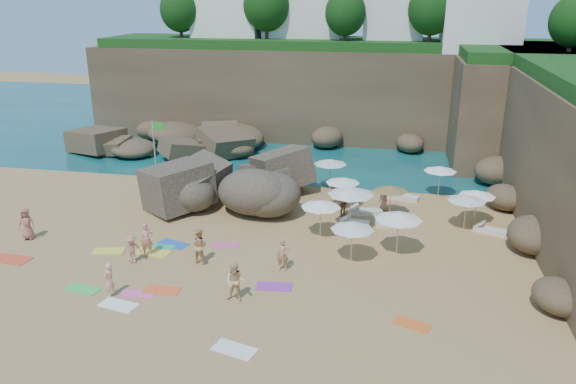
% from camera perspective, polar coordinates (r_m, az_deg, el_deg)
% --- Properties ---
extents(ground, '(120.00, 120.00, 0.00)m').
position_cam_1_polar(ground, '(30.04, -4.86, -5.23)').
color(ground, tan).
rests_on(ground, ground).
extents(seawater, '(120.00, 120.00, 0.00)m').
position_cam_1_polar(seawater, '(58.10, 3.17, 6.98)').
color(seawater, '#0C4751').
rests_on(seawater, ground).
extents(cliff_back, '(44.00, 8.00, 8.00)m').
position_cam_1_polar(cliff_back, '(52.23, 4.68, 10.00)').
color(cliff_back, brown).
rests_on(cliff_back, ground).
extents(cliff_corner, '(10.00, 12.00, 8.00)m').
position_cam_1_polar(cliff_corner, '(47.91, 22.24, 7.78)').
color(cliff_corner, brown).
rests_on(cliff_corner, ground).
extents(rock_promontory, '(12.00, 7.00, 2.00)m').
position_cam_1_polar(rock_promontory, '(47.83, -12.44, 3.82)').
color(rock_promontory, brown).
rests_on(rock_promontory, ground).
extents(clifftop_buildings, '(28.48, 9.48, 7.00)m').
position_cam_1_polar(clifftop_buildings, '(52.24, 6.11, 17.95)').
color(clifftop_buildings, white).
rests_on(clifftop_buildings, cliff_back).
extents(clifftop_trees, '(35.60, 23.82, 4.40)m').
position_cam_1_polar(clifftop_trees, '(45.84, 7.73, 17.72)').
color(clifftop_trees, '#11380F').
rests_on(clifftop_trees, ground).
extents(marina_masts, '(3.10, 0.10, 6.00)m').
position_cam_1_polar(marina_masts, '(61.93, -12.32, 10.17)').
color(marina_masts, white).
rests_on(marina_masts, ground).
extents(rock_outcrop, '(9.38, 8.29, 3.11)m').
position_cam_1_polar(rock_outcrop, '(36.06, -5.80, -0.95)').
color(rock_outcrop, '#6A5E48').
rests_on(rock_outcrop, ground).
extents(flag_pole, '(0.86, 0.13, 4.42)m').
position_cam_1_polar(flag_pole, '(39.67, -13.27, 4.78)').
color(flag_pole, silver).
rests_on(flag_pole, ground).
extents(parasol_0, '(2.10, 2.10, 1.99)m').
position_cam_1_polar(parasol_0, '(34.30, 5.58, 1.20)').
color(parasol_0, silver).
rests_on(parasol_0, ground).
extents(parasol_1, '(2.23, 2.23, 2.11)m').
position_cam_1_polar(parasol_1, '(37.66, 4.32, 3.08)').
color(parasol_1, silver).
rests_on(parasol_1, ground).
extents(parasol_2, '(2.12, 2.12, 2.01)m').
position_cam_1_polar(parasol_2, '(37.65, 15.22, 2.29)').
color(parasol_2, silver).
rests_on(parasol_2, ground).
extents(parasol_3, '(2.15, 2.15, 2.03)m').
position_cam_1_polar(parasol_3, '(32.57, 17.72, -0.59)').
color(parasol_3, silver).
rests_on(parasol_3, ground).
extents(parasol_4, '(2.09, 2.09, 1.98)m').
position_cam_1_polar(parasol_4, '(33.67, 18.67, -0.13)').
color(parasol_4, silver).
rests_on(parasol_4, ground).
extents(parasol_5, '(2.17, 2.17, 2.05)m').
position_cam_1_polar(parasol_5, '(30.12, 3.36, -1.25)').
color(parasol_5, silver).
rests_on(parasol_5, ground).
extents(parasol_6, '(1.98, 1.98, 1.87)m').
position_cam_1_polar(parasol_6, '(33.58, 10.40, 0.37)').
color(parasol_6, silver).
rests_on(parasol_6, ground).
extents(parasol_7, '(2.59, 2.59, 2.45)m').
position_cam_1_polar(parasol_7, '(31.14, 6.42, 0.08)').
color(parasol_7, silver).
rests_on(parasol_7, ground).
extents(parasol_8, '(2.37, 2.37, 2.25)m').
position_cam_1_polar(parasol_8, '(28.53, 11.21, -2.42)').
color(parasol_8, silver).
rests_on(parasol_8, ground).
extents(parasol_11, '(2.15, 2.15, 2.03)m').
position_cam_1_polar(parasol_11, '(27.46, 6.55, -3.49)').
color(parasol_11, silver).
rests_on(parasol_11, ground).
extents(lounger_0, '(1.62, 1.32, 0.25)m').
position_cam_1_polar(lounger_0, '(36.75, -0.88, -0.25)').
color(lounger_0, silver).
rests_on(lounger_0, ground).
extents(lounger_1, '(2.08, 1.21, 0.31)m').
position_cam_1_polar(lounger_1, '(36.95, 11.64, -0.50)').
color(lounger_1, silver).
rests_on(lounger_1, ground).
extents(lounger_2, '(1.70, 0.62, 0.26)m').
position_cam_1_polar(lounger_2, '(32.42, 6.75, -3.14)').
color(lounger_2, white).
rests_on(lounger_2, ground).
extents(lounger_3, '(2.09, 0.94, 0.31)m').
position_cam_1_polar(lounger_3, '(34.02, 7.87, -2.03)').
color(lounger_3, silver).
rests_on(lounger_3, ground).
extents(lounger_4, '(1.89, 1.24, 0.28)m').
position_cam_1_polar(lounger_4, '(33.11, 19.89, -3.72)').
color(lounger_4, silver).
rests_on(lounger_4, ground).
extents(lounger_5, '(2.13, 1.00, 0.32)m').
position_cam_1_polar(lounger_5, '(32.62, 10.62, -3.15)').
color(lounger_5, silver).
rests_on(lounger_5, ground).
extents(towel_1, '(1.58, 0.99, 0.03)m').
position_cam_1_polar(towel_1, '(26.04, -14.94, -9.95)').
color(towel_1, '#EB5B99').
rests_on(towel_1, ground).
extents(towel_2, '(1.65, 0.87, 0.03)m').
position_cam_1_polar(towel_2, '(26.08, -12.72, -9.70)').
color(towel_2, '#FF5828').
rests_on(towel_2, ground).
extents(towel_3, '(1.67, 1.05, 0.03)m').
position_cam_1_polar(towel_3, '(27.15, -20.10, -9.25)').
color(towel_3, green).
rests_on(towel_3, ground).
extents(towel_4, '(1.70, 1.15, 0.03)m').
position_cam_1_polar(towel_4, '(30.52, -17.77, -5.72)').
color(towel_4, yellow).
rests_on(towel_4, ground).
extents(towel_5, '(1.76, 1.13, 0.03)m').
position_cam_1_polar(towel_5, '(25.41, -16.84, -10.93)').
color(towel_5, white).
rests_on(towel_5, ground).
extents(towel_6, '(1.69, 0.94, 0.03)m').
position_cam_1_polar(towel_6, '(25.76, -1.44, -9.57)').
color(towel_6, purple).
rests_on(towel_6, ground).
extents(towel_7, '(2.02, 1.15, 0.03)m').
position_cam_1_polar(towel_7, '(31.41, -26.30, -6.14)').
color(towel_7, '#E64228').
rests_on(towel_7, ground).
extents(towel_8, '(1.83, 1.27, 0.03)m').
position_cam_1_polar(towel_8, '(30.45, -11.63, -5.20)').
color(towel_8, blue).
rests_on(towel_8, ground).
extents(towel_9, '(1.64, 1.15, 0.03)m').
position_cam_1_polar(towel_9, '(29.88, -6.33, -5.40)').
color(towel_9, '#D75382').
rests_on(towel_9, ground).
extents(towel_10, '(1.64, 1.24, 0.03)m').
position_cam_1_polar(towel_10, '(23.64, 12.49, -12.98)').
color(towel_10, orange).
rests_on(towel_10, ground).
extents(towel_11, '(1.68, 0.85, 0.03)m').
position_cam_1_polar(towel_11, '(30.21, -13.09, -5.52)').
color(towel_11, '#30AB6E').
rests_on(towel_11, ground).
extents(towel_12, '(1.91, 1.13, 0.03)m').
position_cam_1_polar(towel_12, '(29.74, -13.59, -5.98)').
color(towel_12, yellow).
rests_on(towel_12, ground).
extents(towel_13, '(1.81, 1.22, 0.03)m').
position_cam_1_polar(towel_13, '(21.80, -5.47, -15.62)').
color(towel_13, white).
rests_on(towel_13, ground).
extents(person_stand_0, '(0.75, 0.69, 1.72)m').
position_cam_1_polar(person_stand_0, '(29.16, -14.15, -4.72)').
color(person_stand_0, tan).
rests_on(person_stand_0, ground).
extents(person_stand_1, '(0.98, 0.83, 1.78)m').
position_cam_1_polar(person_stand_1, '(27.91, -9.02, -5.41)').
color(person_stand_1, tan).
rests_on(person_stand_1, ground).
extents(person_stand_2, '(1.14, 0.82, 1.63)m').
position_cam_1_polar(person_stand_2, '(36.24, -0.82, 0.62)').
color(person_stand_2, '#F8C68C').
rests_on(person_stand_2, ground).
extents(person_stand_3, '(0.96, 1.04, 1.70)m').
position_cam_1_polar(person_stand_3, '(33.37, 5.65, -1.10)').
color(person_stand_3, '#8D5546').
rests_on(person_stand_3, ground).
extents(person_stand_4, '(0.74, 0.79, 1.44)m').
position_cam_1_polar(person_stand_4, '(34.60, 9.70, -0.76)').
color(person_stand_4, tan).
rests_on(person_stand_4, ground).
extents(person_stand_5, '(1.83, 1.06, 1.90)m').
position_cam_1_polar(person_stand_5, '(40.20, -8.71, 2.51)').
color(person_stand_5, '#A27951').
rests_on(person_stand_5, ground).
extents(person_stand_6, '(0.46, 0.63, 1.59)m').
position_cam_1_polar(person_stand_6, '(25.85, -17.72, -8.50)').
color(person_stand_6, '#F2B589').
rests_on(person_stand_6, ground).
extents(person_lie_0, '(1.47, 1.69, 0.38)m').
position_cam_1_polar(person_lie_0, '(28.82, -15.48, -6.62)').
color(person_lie_0, '#C47262').
rests_on(person_lie_0, ground).
extents(person_lie_2, '(1.32, 1.89, 0.46)m').
position_cam_1_polar(person_lie_2, '(33.45, -24.86, -4.00)').
color(person_lie_2, '#A56152').
rests_on(person_lie_2, ground).
extents(person_lie_4, '(0.78, 1.63, 0.38)m').
position_cam_1_polar(person_lie_4, '(27.09, -0.52, -7.60)').
color(person_lie_4, tan).
rests_on(person_lie_4, ground).
extents(person_lie_5, '(0.88, 1.78, 0.67)m').
position_cam_1_polar(person_lie_5, '(24.62, -5.33, -10.28)').
color(person_lie_5, '#DFBC7E').
rests_on(person_lie_5, ground).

